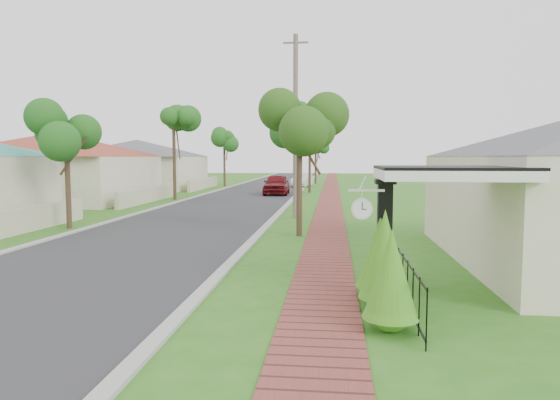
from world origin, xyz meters
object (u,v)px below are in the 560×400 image
at_px(utility_pole, 295,126).
at_px(porch_post, 384,245).
at_px(station_clock, 362,207).
at_px(near_tree, 300,128).
at_px(parked_car_white, 302,180).
at_px(parked_car_red, 277,184).

bearing_deg(utility_pole, porch_post, -77.80).
relative_size(porch_post, utility_pole, 0.29).
bearing_deg(station_clock, porch_post, 39.00).
xyz_separation_m(porch_post, station_clock, (-0.49, -0.40, 0.83)).
height_order(near_tree, station_clock, near_tree).
distance_m(near_tree, utility_pole, 5.53).
xyz_separation_m(parked_car_white, utility_pole, (1.23, -25.01, 3.77)).
distance_m(porch_post, near_tree, 8.84).
bearing_deg(parked_car_red, parked_car_white, 80.20).
relative_size(parked_car_red, station_clock, 6.47).
relative_size(parked_car_white, utility_pole, 0.47).
distance_m(parked_car_red, parked_car_white, 10.02).
bearing_deg(porch_post, near_tree, 106.37).
xyz_separation_m(porch_post, parked_car_white, (-4.15, 38.49, -0.45)).
xyz_separation_m(parked_car_red, parked_car_white, (1.40, 9.92, -0.14)).
relative_size(parked_car_red, utility_pole, 0.54).
bearing_deg(parked_car_red, utility_pole, -81.86).
height_order(porch_post, parked_car_white, porch_post).
bearing_deg(station_clock, parked_car_red, 99.90).
xyz_separation_m(parked_car_red, station_clock, (5.06, -28.97, 1.14)).
bearing_deg(near_tree, parked_car_white, 93.38).
height_order(porch_post, station_clock, porch_post).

